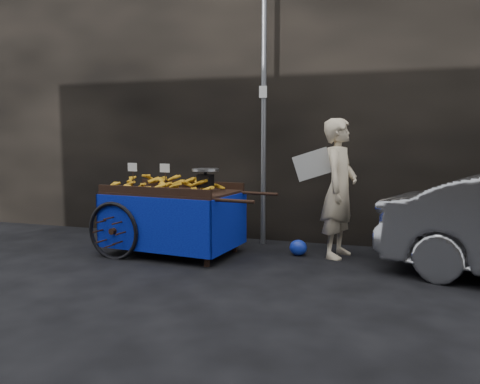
% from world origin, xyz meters
% --- Properties ---
extents(ground, '(80.00, 80.00, 0.00)m').
position_xyz_m(ground, '(0.00, 0.00, 0.00)').
color(ground, black).
rests_on(ground, ground).
extents(building_wall, '(13.50, 2.00, 5.00)m').
position_xyz_m(building_wall, '(0.39, 2.60, 2.50)').
color(building_wall, black).
rests_on(building_wall, ground).
extents(street_pole, '(0.12, 0.10, 4.00)m').
position_xyz_m(street_pole, '(0.30, 1.30, 2.01)').
color(street_pole, slate).
rests_on(street_pole, ground).
extents(banana_cart, '(2.59, 1.41, 1.35)m').
position_xyz_m(banana_cart, '(-0.84, 0.28, 0.83)').
color(banana_cart, black).
rests_on(banana_cart, ground).
extents(vendor, '(0.96, 0.80, 1.96)m').
position_xyz_m(vendor, '(1.54, 0.82, 0.98)').
color(vendor, beige).
rests_on(vendor, ground).
extents(plastic_bag, '(0.26, 0.20, 0.23)m').
position_xyz_m(plastic_bag, '(0.99, 0.70, 0.11)').
color(plastic_bag, '#172EB0').
rests_on(plastic_bag, ground).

